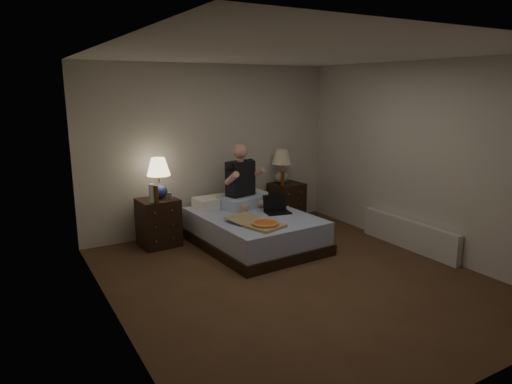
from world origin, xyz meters
TOP-DOWN VIEW (x-y plane):
  - floor at (0.00, 0.00)m, footprint 4.00×4.50m
  - ceiling at (0.00, 0.00)m, footprint 4.00×4.50m
  - wall_back at (0.00, 2.25)m, footprint 4.00×0.00m
  - wall_front at (0.00, -2.25)m, footprint 4.00×0.00m
  - wall_left at (-2.00, 0.00)m, footprint 0.00×4.50m
  - wall_right at (2.00, 0.00)m, footprint 0.00×4.50m
  - bed at (0.16, 1.23)m, footprint 1.44×1.86m
  - nightstand_left at (-0.99, 1.89)m, footprint 0.55×0.50m
  - nightstand_right at (1.21, 1.99)m, footprint 0.53×0.49m
  - lamp_left at (-0.94, 1.93)m, footprint 0.40×0.40m
  - lamp_right at (1.14, 2.04)m, footprint 0.40×0.40m
  - water_bottle at (-1.10, 1.76)m, footprint 0.07×0.07m
  - soda_can at (-0.84, 1.79)m, footprint 0.07×0.07m
  - beer_bottle_left at (-1.05, 1.72)m, footprint 0.06×0.06m
  - beer_bottle_right at (1.05, 1.88)m, footprint 0.06×0.06m
  - person at (0.22, 1.68)m, footprint 0.76×0.66m
  - laptop at (0.48, 1.13)m, footprint 0.39×0.34m
  - pizza_box at (-0.01, 0.65)m, footprint 0.60×0.84m
  - radiator at (1.93, 0.07)m, footprint 0.10×1.60m

SIDE VIEW (x-z plane):
  - floor at x=0.00m, z-range 0.00..0.00m
  - radiator at x=1.93m, z-range 0.00..0.40m
  - bed at x=0.16m, z-range 0.00..0.45m
  - nightstand_right at x=1.21m, z-range 0.00..0.64m
  - nightstand_left at x=-0.99m, z-range 0.00..0.67m
  - pizza_box at x=-0.01m, z-range 0.45..0.53m
  - laptop at x=0.48m, z-range 0.45..0.69m
  - soda_can at x=-0.84m, z-range 0.67..0.77m
  - beer_bottle_right at x=1.05m, z-range 0.64..0.87m
  - beer_bottle_left at x=-1.05m, z-range 0.67..0.90m
  - water_bottle at x=-1.10m, z-range 0.67..0.92m
  - person at x=0.22m, z-range 0.45..1.38m
  - lamp_right at x=1.14m, z-range 0.64..1.20m
  - lamp_left at x=-0.94m, z-range 0.67..1.23m
  - wall_back at x=0.00m, z-range 0.00..2.50m
  - wall_front at x=0.00m, z-range 0.00..2.50m
  - wall_left at x=-2.00m, z-range 0.00..2.50m
  - wall_right at x=2.00m, z-range 0.00..2.50m
  - ceiling at x=0.00m, z-range 2.50..2.50m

